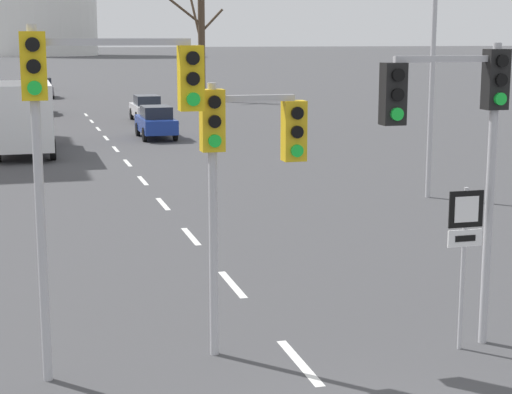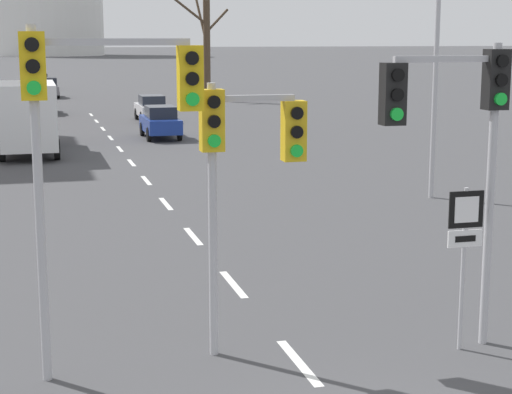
# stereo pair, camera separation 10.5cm
# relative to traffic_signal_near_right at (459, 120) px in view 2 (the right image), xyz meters

# --- Properties ---
(lane_stripe_0) EXTENTS (0.16, 2.00, 0.01)m
(lane_stripe_0) POSITION_rel_traffic_signal_near_right_xyz_m (-2.65, -0.04, -3.79)
(lane_stripe_0) COLOR silver
(lane_stripe_0) RESTS_ON ground_plane
(lane_stripe_1) EXTENTS (0.16, 2.00, 0.01)m
(lane_stripe_1) POSITION_rel_traffic_signal_near_right_xyz_m (-2.65, 4.46, -3.79)
(lane_stripe_1) COLOR silver
(lane_stripe_1) RESTS_ON ground_plane
(lane_stripe_2) EXTENTS (0.16, 2.00, 0.01)m
(lane_stripe_2) POSITION_rel_traffic_signal_near_right_xyz_m (-2.65, 8.96, -3.79)
(lane_stripe_2) COLOR silver
(lane_stripe_2) RESTS_ON ground_plane
(lane_stripe_3) EXTENTS (0.16, 2.00, 0.01)m
(lane_stripe_3) POSITION_rel_traffic_signal_near_right_xyz_m (-2.65, 13.46, -3.79)
(lane_stripe_3) COLOR silver
(lane_stripe_3) RESTS_ON ground_plane
(lane_stripe_4) EXTENTS (0.16, 2.00, 0.01)m
(lane_stripe_4) POSITION_rel_traffic_signal_near_right_xyz_m (-2.65, 17.96, -3.79)
(lane_stripe_4) COLOR silver
(lane_stripe_4) RESTS_ON ground_plane
(lane_stripe_5) EXTENTS (0.16, 2.00, 0.01)m
(lane_stripe_5) POSITION_rel_traffic_signal_near_right_xyz_m (-2.65, 22.46, -3.79)
(lane_stripe_5) COLOR silver
(lane_stripe_5) RESTS_ON ground_plane
(lane_stripe_6) EXTENTS (0.16, 2.00, 0.01)m
(lane_stripe_6) POSITION_rel_traffic_signal_near_right_xyz_m (-2.65, 26.96, -3.79)
(lane_stripe_6) COLOR silver
(lane_stripe_6) RESTS_ON ground_plane
(lane_stripe_7) EXTENTS (0.16, 2.00, 0.01)m
(lane_stripe_7) POSITION_rel_traffic_signal_near_right_xyz_m (-2.65, 31.46, -3.79)
(lane_stripe_7) COLOR silver
(lane_stripe_7) RESTS_ON ground_plane
(lane_stripe_8) EXTENTS (0.16, 2.00, 0.01)m
(lane_stripe_8) POSITION_rel_traffic_signal_near_right_xyz_m (-2.65, 35.96, -3.79)
(lane_stripe_8) COLOR silver
(lane_stripe_8) RESTS_ON ground_plane
(lane_stripe_9) EXTENTS (0.16, 2.00, 0.01)m
(lane_stripe_9) POSITION_rel_traffic_signal_near_right_xyz_m (-2.65, 40.46, -3.79)
(lane_stripe_9) COLOR silver
(lane_stripe_9) RESTS_ON ground_plane
(lane_stripe_10) EXTENTS (0.16, 2.00, 0.01)m
(lane_stripe_10) POSITION_rel_traffic_signal_near_right_xyz_m (-2.65, 44.96, -3.79)
(lane_stripe_10) COLOR silver
(lane_stripe_10) RESTS_ON ground_plane
(traffic_signal_near_right) EXTENTS (2.13, 0.34, 5.00)m
(traffic_signal_near_right) POSITION_rel_traffic_signal_near_right_xyz_m (0.00, 0.00, 0.00)
(traffic_signal_near_right) COLOR #B2B2B7
(traffic_signal_near_right) RESTS_ON ground_plane
(traffic_signal_near_left) EXTENTS (2.61, 0.34, 5.26)m
(traffic_signal_near_left) POSITION_rel_traffic_signal_near_right_xyz_m (-5.75, 0.29, 0.22)
(traffic_signal_near_left) COLOR #B2B2B7
(traffic_signal_near_left) RESTS_ON ground_plane
(traffic_signal_centre_tall) EXTENTS (1.69, 0.34, 4.39)m
(traffic_signal_centre_tall) POSITION_rel_traffic_signal_near_right_xyz_m (-3.40, 0.66, -0.48)
(traffic_signal_centre_tall) COLOR #B2B2B7
(traffic_signal_centre_tall) RESTS_ON ground_plane
(route_sign_post) EXTENTS (0.60, 0.08, 2.72)m
(route_sign_post) POSITION_rel_traffic_signal_near_right_xyz_m (0.09, -0.17, -1.93)
(route_sign_post) COLOR #B2B2B7
(route_sign_post) RESTS_ON ground_plane
(street_lamp_right) EXTENTS (2.41, 0.36, 8.39)m
(street_lamp_right) POSITION_rel_traffic_signal_near_right_xyz_m (5.30, 12.32, 1.38)
(street_lamp_right) COLOR #B2B2B7
(street_lamp_right) RESTS_ON ground_plane
(sedan_near_left) EXTENTS (1.84, 4.41, 1.68)m
(sedan_near_left) POSITION_rel_traffic_signal_near_right_xyz_m (-5.00, 62.05, -2.96)
(sedan_near_left) COLOR slate
(sedan_near_left) RESTS_ON ground_plane
(sedan_near_right) EXTENTS (1.71, 4.04, 1.65)m
(sedan_near_right) POSITION_rel_traffic_signal_near_right_xyz_m (-0.21, 30.63, -2.95)
(sedan_near_right) COLOR navy
(sedan_near_right) RESTS_ON ground_plane
(sedan_mid_centre) EXTENTS (1.79, 3.92, 1.54)m
(sedan_mid_centre) POSITION_rel_traffic_signal_near_right_xyz_m (-5.45, 73.87, -3.02)
(sedan_mid_centre) COLOR #2D4C33
(sedan_mid_centre) RESTS_ON ground_plane
(sedan_far_left) EXTENTS (1.69, 4.24, 1.59)m
(sedan_far_left) POSITION_rel_traffic_signal_near_right_xyz_m (0.60, 39.58, -2.97)
(sedan_far_left) COLOR silver
(sedan_far_left) RESTS_ON ground_plane
(sedan_far_right) EXTENTS (1.89, 4.46, 1.69)m
(sedan_far_right) POSITION_rel_traffic_signal_near_right_xyz_m (-5.90, 46.58, -2.93)
(sedan_far_right) COLOR black
(sedan_far_right) RESTS_ON ground_plane
(delivery_truck) EXTENTS (2.44, 7.20, 3.14)m
(delivery_truck) POSITION_rel_traffic_signal_near_right_xyz_m (-6.65, 26.39, -2.09)
(delivery_truck) COLOR #333842
(delivery_truck) RESTS_ON ground_plane
(bare_tree_right_near) EXTENTS (4.85, 2.13, 8.48)m
(bare_tree_right_near) POSITION_rel_traffic_signal_near_right_xyz_m (7.18, 55.03, 0.53)
(bare_tree_right_near) COLOR #473828
(bare_tree_right_near) RESTS_ON ground_plane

